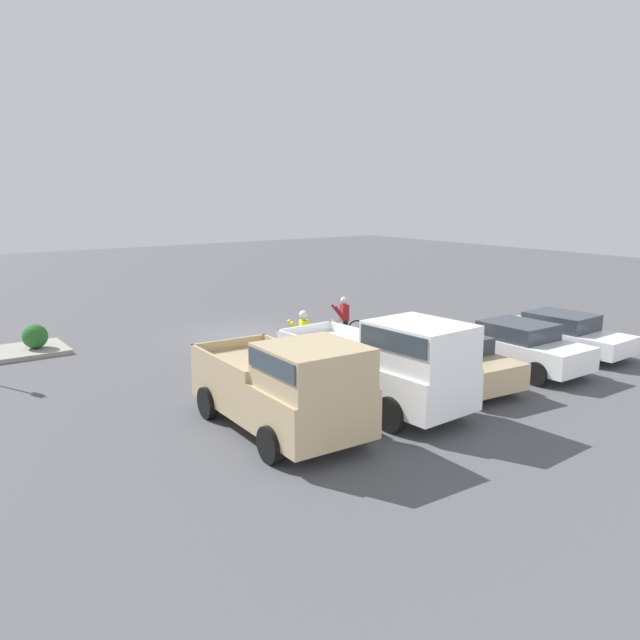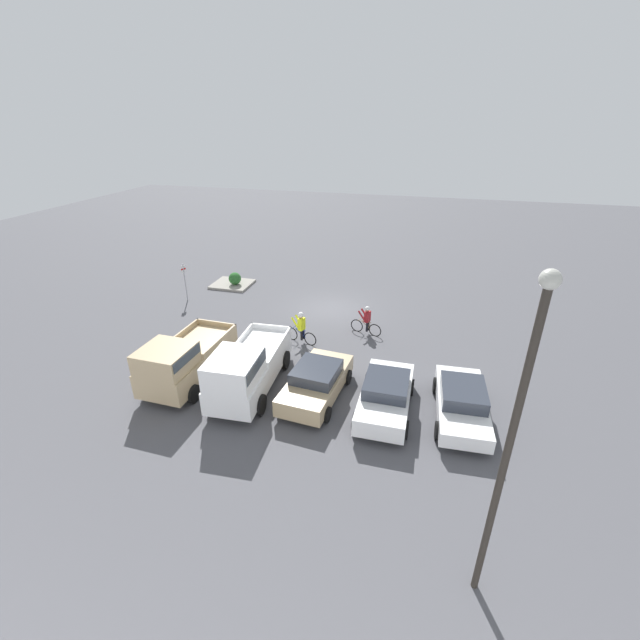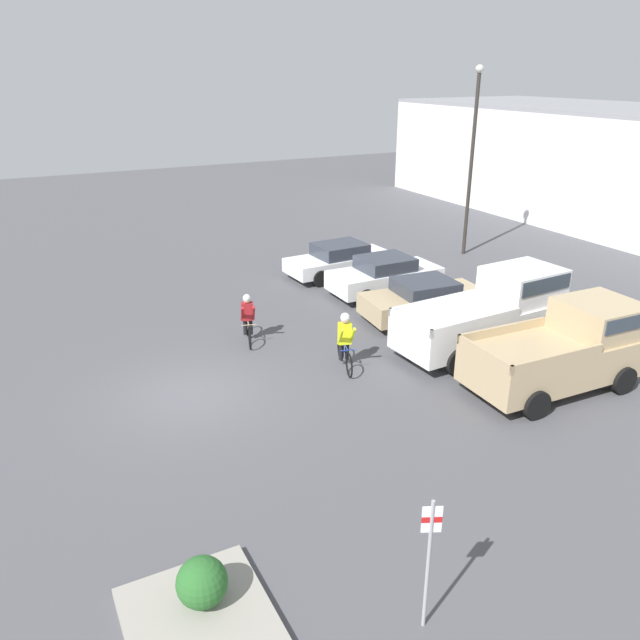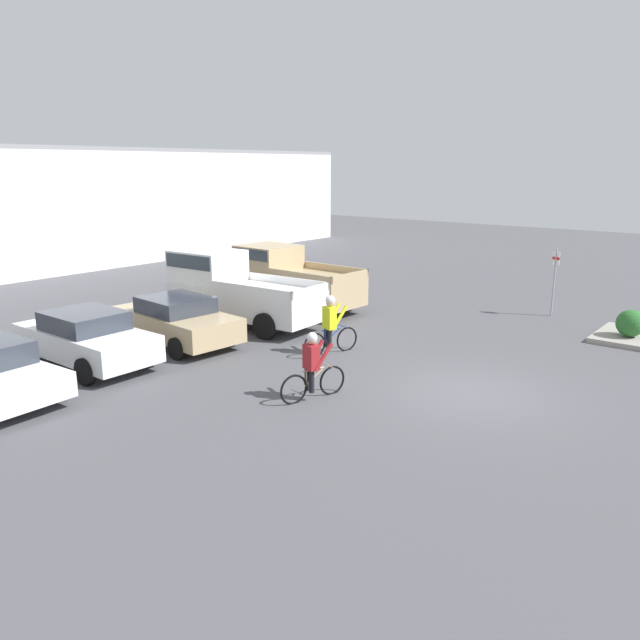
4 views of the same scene
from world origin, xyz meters
name	(u,v)px [view 1 (image 1 of 4)]	position (x,y,z in m)	size (l,w,h in m)	color
ground_plane	(247,335)	(0.00, 0.00, 0.00)	(80.00, 80.00, 0.00)	#4C4C51
sedan_0	(560,333)	(-7.13, 8.40, 0.68)	(2.11, 4.53, 1.35)	white
sedan_1	(517,346)	(-4.33, 8.79, 0.74)	(1.99, 4.23, 1.45)	white
sedan_2	(447,359)	(-1.53, 8.58, 0.71)	(2.32, 4.36, 1.40)	tan
pickup_truck_0	(386,362)	(1.24, 9.12, 1.20)	(2.35, 5.53, 2.35)	white
pickup_truck_1	(287,385)	(4.08, 9.08, 1.14)	(2.41, 4.91, 2.23)	tan
cyclist_0	(303,336)	(0.43, 4.38, 0.86)	(1.77, 0.63, 1.69)	black
cyclist_1	(344,318)	(-2.56, 2.59, 0.78)	(1.69, 0.61, 1.58)	black
curb_island	(26,351)	(7.27, -2.01, 0.07)	(2.50, 2.20, 0.15)	gray
shrub	(35,336)	(6.97, -1.86, 0.56)	(0.82, 0.82, 0.82)	#286028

